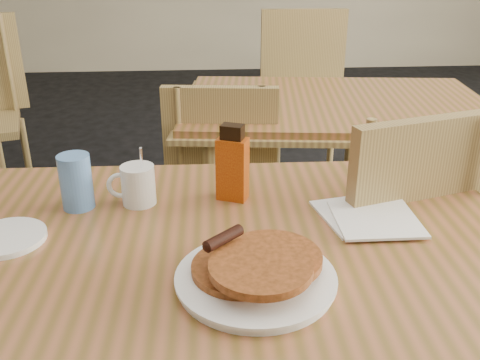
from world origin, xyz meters
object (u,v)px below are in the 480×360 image
Objects in this scene: chair_neighbor_far at (305,90)px; neighbor_table at (336,111)px; syrup_bottle at (233,165)px; blue_tumbler at (76,182)px; chair_neighbor_near at (402,240)px; coffee_mug at (137,184)px; pancake_plate at (256,272)px; chair_main_far at (222,195)px; main_table at (221,260)px.

neighbor_table is at bearing -90.64° from chair_neighbor_far.
syrup_bottle is 1.44× the size of blue_tumbler.
syrup_bottle is 0.36m from blue_tumbler.
chair_neighbor_near is 0.73m from coffee_mug.
pancake_plate is (-0.43, -1.18, 0.07)m from neighbor_table.
chair_neighbor_far is 2.00m from pancake_plate.
chair_neighbor_far reaches higher than chair_main_far.
chair_neighbor_near is 5.15× the size of syrup_bottle.
blue_tumbler is (-0.36, -0.02, -0.02)m from syrup_bottle.
neighbor_table is at bearing 72.01° from coffee_mug.
pancake_plate is at bearing -110.05° from neighbor_table.
syrup_bottle is at bearing -118.63° from neighbor_table.
neighbor_table is 4.40× the size of pancake_plate.
main_table is 0.17m from pancake_plate.
pancake_plate is 1.58× the size of syrup_bottle.
syrup_bottle reaches higher than neighbor_table.
main_table is at bearing -104.76° from chair_neighbor_far.
chair_main_far is 0.69m from blue_tumbler.
chair_neighbor_near is at bearing 44.29° from pancake_plate.
chair_neighbor_far is (0.48, 1.08, 0.08)m from chair_main_far.
coffee_mug is at bearing 133.36° from main_table.
coffee_mug is at bearing -155.29° from syrup_bottle.
neighbor_table is 0.77m from chair_neighbor_far.
pancake_plate is 2.27× the size of blue_tumbler.
main_table is at bearing -78.02° from syrup_bottle.
coffee_mug is at bearing -112.43° from chair_neighbor_far.
syrup_bottle reaches higher than chair_main_far.
chair_neighbor_near is 0.55m from syrup_bottle.
chair_neighbor_near is at bearing -88.73° from neighbor_table.
syrup_bottle is at bearing 80.02° from main_table.
syrup_bottle is at bearing 3.38° from blue_tumbler.
coffee_mug reaches higher than main_table.
syrup_bottle is (0.22, 0.01, 0.04)m from coffee_mug.
chair_neighbor_near is 3.27× the size of pancake_plate.
coffee_mug is 0.80× the size of syrup_bottle.
chair_neighbor_far is (0.51, 1.79, -0.12)m from main_table.
chair_neighbor_far is at bearing 88.20° from neighbor_table.
pancake_plate is (0.06, -0.14, 0.06)m from main_table.
chair_neighbor_near is at bearing 29.96° from main_table.
chair_neighbor_far is at bearing 87.23° from coffee_mug.
syrup_bottle reaches higher than pancake_plate.
chair_main_far reaches higher than neighbor_table.
chair_main_far is (-0.46, -0.33, -0.19)m from neighbor_table.
chair_main_far is 0.62m from coffee_mug.
chair_neighbor_far reaches higher than blue_tumbler.
main_table is 0.73m from chair_main_far.
blue_tumbler is at bearing -116.21° from chair_neighbor_far.
main_table is 1.14m from neighbor_table.
chair_neighbor_far is 7.79× the size of blue_tumbler.
pancake_plate is at bearing -152.44° from chair_neighbor_near.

